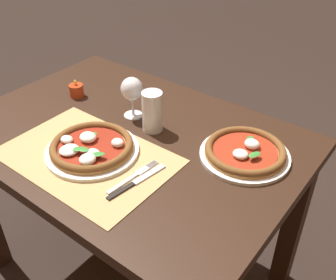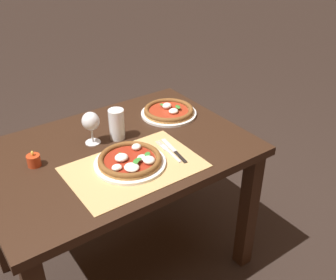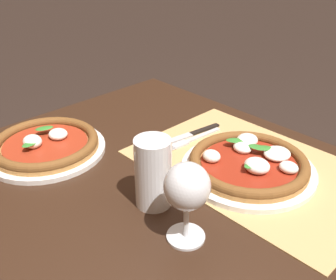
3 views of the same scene
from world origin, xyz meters
TOP-DOWN VIEW (x-y plane):
  - ground_plane at (0.00, 0.00)m, footprint 24.00×24.00m
  - dining_table at (0.00, 0.00)m, footprint 1.18×0.82m
  - paper_placemat at (-0.01, -0.18)m, footprint 0.54×0.37m
  - pizza_near at (-0.02, -0.15)m, footprint 0.30×0.30m
  - pizza_far at (0.38, 0.13)m, footprint 0.29×0.29m
  - wine_glass at (-0.07, 0.10)m, footprint 0.08×0.08m
  - pint_glass at (0.05, 0.08)m, footprint 0.07×0.07m
  - fork at (0.17, -0.16)m, footprint 0.03×0.20m
  - knife at (0.19, -0.17)m, footprint 0.05×0.22m
  - votive_candle at (-0.35, 0.08)m, footprint 0.06×0.06m

SIDE VIEW (x-z plane):
  - ground_plane at x=0.00m, z-range 0.00..0.00m
  - dining_table at x=0.00m, z-range 0.25..0.99m
  - paper_placemat at x=-0.01m, z-range 0.74..0.74m
  - fork at x=0.17m, z-range 0.74..0.75m
  - knife at x=0.19m, z-range 0.74..0.75m
  - pizza_far at x=0.38m, z-range 0.73..0.79m
  - pizza_near at x=-0.02m, z-range 0.74..0.79m
  - votive_candle at x=-0.35m, z-range 0.73..0.80m
  - pint_glass at x=0.05m, z-range 0.74..0.88m
  - wine_glass at x=-0.07m, z-range 0.77..0.92m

